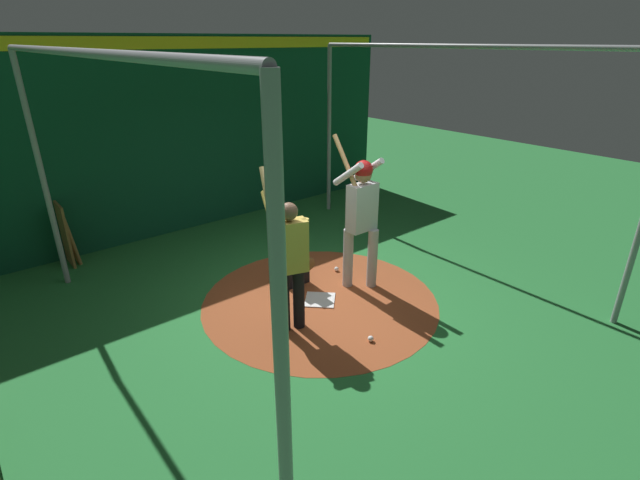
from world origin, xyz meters
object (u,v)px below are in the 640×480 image
(batter, at_px, (361,211))
(baseball_1, at_px, (371,339))
(bat_rack, at_px, (65,234))
(home_plate, at_px, (320,300))
(catcher, at_px, (293,260))
(baseball_0, at_px, (336,269))
(visitor, at_px, (290,258))

(batter, relative_size, baseball_1, 30.47)
(bat_rack, bearing_deg, home_plate, 33.41)
(catcher, relative_size, baseball_0, 12.92)
(home_plate, relative_size, bat_rack, 0.40)
(baseball_0, bearing_deg, bat_rack, -134.39)
(batter, relative_size, visitor, 1.08)
(baseball_0, bearing_deg, catcher, -100.96)
(visitor, bearing_deg, baseball_1, 51.19)
(bat_rack, bearing_deg, baseball_1, 25.20)
(baseball_0, bearing_deg, batter, -4.39)
(baseball_1, bearing_deg, batter, 141.98)
(visitor, bearing_deg, home_plate, 129.79)
(home_plate, xyz_separation_m, bat_rack, (-3.69, -2.43, 0.48))
(bat_rack, distance_m, baseball_1, 5.38)
(home_plate, height_order, catcher, catcher)
(batter, bearing_deg, home_plate, -91.95)
(batter, distance_m, baseball_1, 1.85)
(catcher, bearing_deg, home_plate, -2.76)
(baseball_1, bearing_deg, catcher, 174.43)
(batter, distance_m, visitor, 1.50)
(batter, xyz_separation_m, catcher, (-0.71, -0.71, -0.83))
(visitor, xyz_separation_m, baseball_0, (-0.82, 1.51, -0.96))
(home_plate, bearing_deg, visitor, -68.28)
(catcher, relative_size, visitor, 0.46)
(visitor, distance_m, baseball_1, 1.42)
(home_plate, relative_size, batter, 0.19)
(batter, bearing_deg, catcher, -134.78)
(catcher, height_order, bat_rack, bat_rack)
(home_plate, bearing_deg, catcher, 177.24)
(home_plate, xyz_separation_m, baseball_0, (-0.53, 0.79, 0.03))
(bat_rack, bearing_deg, batter, 40.56)
(catcher, height_order, baseball_0, catcher)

